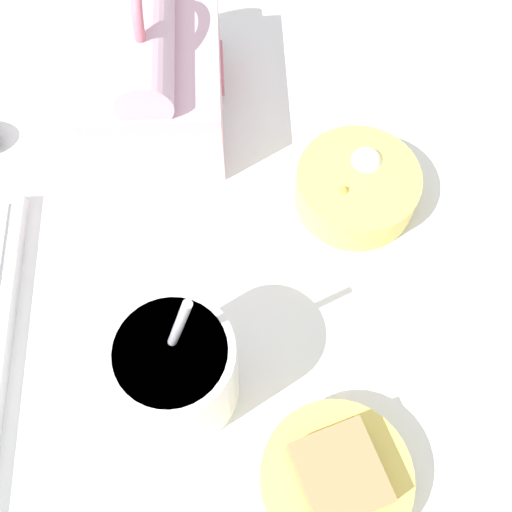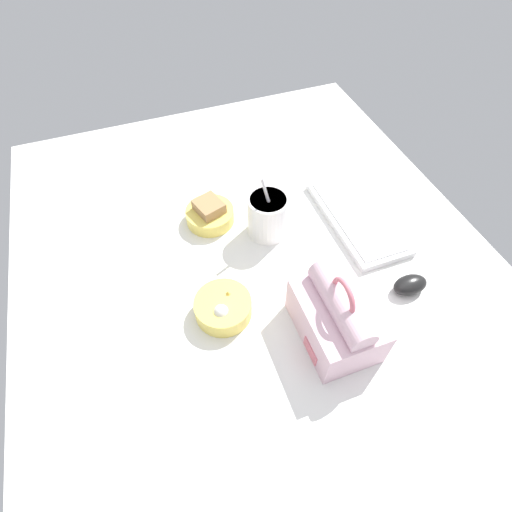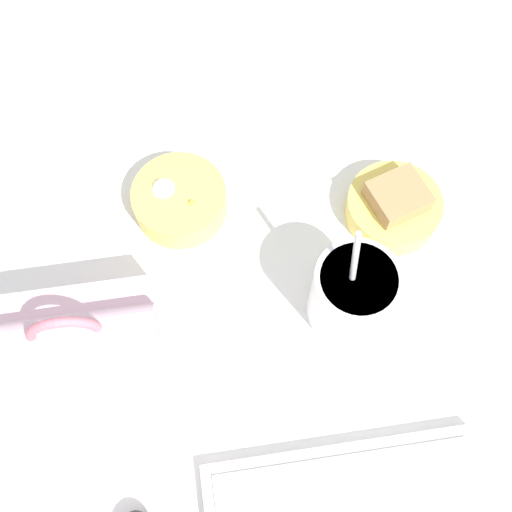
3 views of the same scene
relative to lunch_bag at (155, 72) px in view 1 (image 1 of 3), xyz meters
The scene contains 5 objects.
desk_surface 22.39cm from the lunch_bag, 157.80° to the right, with size 140.00×110.00×2.00cm.
lunch_bag is the anchor object (origin of this frame).
soup_cup 30.91cm from the lunch_bag, behind, with size 9.73×9.73×18.24cm.
bento_bowl_sandwich 42.08cm from the lunch_bag, 159.50° to the right, with size 12.12×12.12×6.26cm.
bento_bowl_snacks 23.34cm from the lunch_bag, 121.93° to the right, with size 12.08×12.08×5.33cm.
Camera 1 is at (-25.60, 0.08, 57.97)cm, focal length 45.00 mm.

